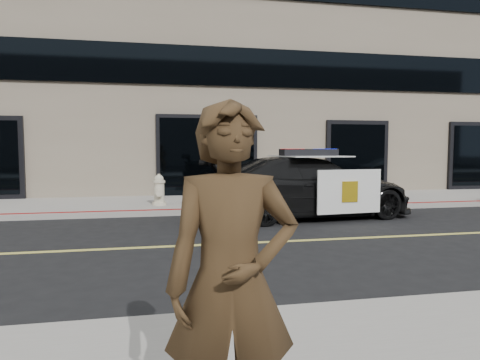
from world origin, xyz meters
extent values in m
plane|color=black|center=(0.00, 0.00, 0.00)|extent=(120.00, 120.00, 0.00)
cube|color=gray|center=(0.00, 5.25, 0.07)|extent=(60.00, 3.50, 0.15)
cube|color=#756856|center=(0.00, 10.50, 6.00)|extent=(60.00, 7.00, 12.00)
imported|color=black|center=(1.03, 2.62, 0.77)|extent=(3.14, 5.68, 1.53)
cube|color=white|center=(1.64, 1.58, 0.74)|extent=(1.63, 0.19, 1.02)
cube|color=white|center=(1.44, 3.77, 0.74)|extent=(1.63, 0.19, 1.02)
cube|color=white|center=(1.03, 2.62, 1.55)|extent=(1.70, 1.98, 0.03)
cube|color=gold|center=(1.65, 1.55, 0.74)|extent=(0.41, 0.05, 0.49)
cube|color=black|center=(1.03, 2.62, 1.63)|extent=(1.50, 0.52, 0.18)
cube|color=red|center=(0.59, 2.58, 1.65)|extent=(0.54, 0.38, 0.17)
cube|color=#0C19CC|center=(1.48, 2.67, 1.65)|extent=(0.54, 0.38, 0.17)
cylinder|color=beige|center=(-2.66, 4.50, 0.19)|extent=(0.40, 0.40, 0.09)
cylinder|color=beige|center=(-2.66, 4.50, 0.51)|extent=(0.29, 0.29, 0.55)
cylinder|color=beige|center=(-2.66, 4.50, 0.81)|extent=(0.34, 0.34, 0.07)
sphere|color=beige|center=(-2.66, 4.50, 0.88)|extent=(0.25, 0.25, 0.25)
cylinder|color=beige|center=(-2.66, 4.50, 0.99)|extent=(0.08, 0.08, 0.08)
cylinder|color=beige|center=(-2.66, 4.69, 0.59)|extent=(0.14, 0.13, 0.14)
cylinder|color=beige|center=(-2.66, 4.31, 0.59)|extent=(0.14, 0.13, 0.14)
cylinder|color=beige|center=(-2.66, 4.28, 0.51)|extent=(0.19, 0.15, 0.19)
imported|color=#3F2C18|center=(-2.40, -5.53, 1.07)|extent=(0.75, 0.56, 1.84)
camera|label=1|loc=(-2.76, -7.58, 1.75)|focal=32.00mm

